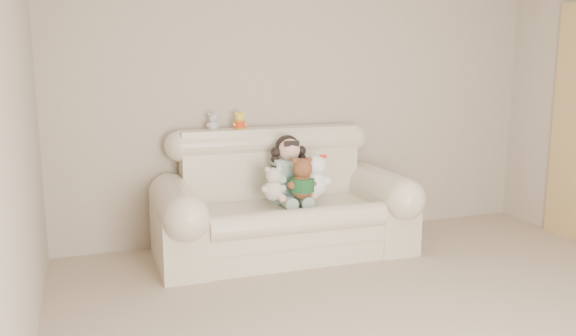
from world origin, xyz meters
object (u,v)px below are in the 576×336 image
(seated_child, at_px, (289,169))
(brown_teddy, at_px, (302,174))
(cream_teddy, at_px, (273,180))
(sofa, at_px, (284,194))
(white_cat, at_px, (315,171))

(seated_child, distance_m, brown_teddy, 0.22)
(seated_child, height_order, cream_teddy, seated_child)
(seated_child, bearing_deg, sofa, -134.65)
(sofa, height_order, seated_child, sofa)
(sofa, distance_m, brown_teddy, 0.25)
(brown_teddy, height_order, white_cat, white_cat)
(cream_teddy, bearing_deg, seated_child, 56.53)
(sofa, bearing_deg, seated_child, 48.77)
(seated_child, bearing_deg, cream_teddy, -139.42)
(sofa, relative_size, white_cat, 5.06)
(seated_child, relative_size, brown_teddy, 1.44)
(sofa, distance_m, seated_child, 0.22)
(brown_teddy, relative_size, white_cat, 0.96)
(seated_child, distance_m, white_cat, 0.25)
(seated_child, height_order, brown_teddy, seated_child)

